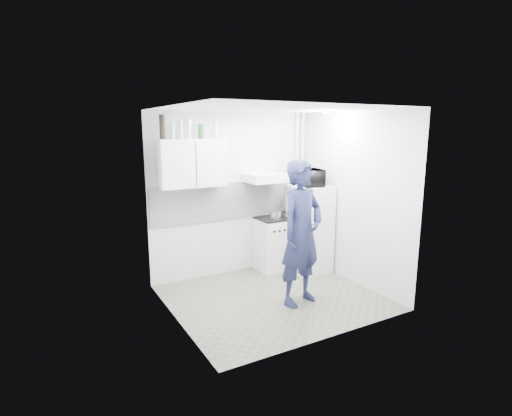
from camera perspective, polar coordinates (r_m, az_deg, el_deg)
floor at (r=5.79m, az=2.46°, el=-12.64°), size 2.80×2.80×0.00m
ceiling at (r=5.29m, az=2.70°, el=14.02°), size 2.80×2.80×0.00m
wall_back at (r=6.47m, az=-3.29°, el=1.97°), size 2.80×0.00×2.80m
wall_left at (r=4.82m, az=-11.72°, el=-1.51°), size 0.00×2.60×2.60m
wall_right at (r=6.24m, az=13.57°, el=1.31°), size 0.00×2.60×2.60m
person at (r=5.36m, az=6.51°, el=-3.58°), size 0.81×0.63×1.96m
stove at (r=6.74m, az=2.44°, el=-5.20°), size 0.54×0.54×0.87m
fridge at (r=6.65m, az=7.64°, el=-2.98°), size 0.65×0.65×1.44m
stove_top at (r=6.63m, az=2.48°, el=-1.47°), size 0.52×0.52×0.03m
saucepan at (r=6.59m, az=2.86°, el=-0.95°), size 0.19×0.19×0.10m
microwave at (r=6.49m, az=7.84°, el=4.33°), size 0.56×0.44×0.27m
bottle_a at (r=5.80m, az=-13.25°, el=11.22°), size 0.08×0.08×0.34m
bottle_b at (r=5.84m, az=-11.82°, el=10.76°), size 0.06×0.06×0.23m
bottle_c at (r=5.88m, az=-10.70°, el=10.91°), size 0.06×0.06×0.25m
bottle_d at (r=5.92m, az=-9.54°, el=11.10°), size 0.06×0.06×0.28m
canister_a at (r=5.98m, az=-7.86°, el=10.80°), size 0.08×0.08×0.21m
bottle_e at (r=6.07m, az=-5.74°, el=11.27°), size 0.07×0.07×0.30m
upper_cabinet at (r=5.95m, az=-9.13°, el=6.36°), size 1.00×0.35×0.70m
range_hood at (r=6.42m, az=1.29°, el=4.35°), size 0.60×0.50×0.14m
backsplash at (r=6.47m, az=-3.22°, el=1.08°), size 2.74×0.03×0.60m
pipe_a at (r=7.06m, az=6.52°, el=2.71°), size 0.05×0.05×2.60m
pipe_b at (r=7.00m, az=5.73°, el=2.64°), size 0.04×0.04×2.60m
ceiling_spot_fixture at (r=6.04m, az=9.95°, el=13.25°), size 0.10×0.10×0.02m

